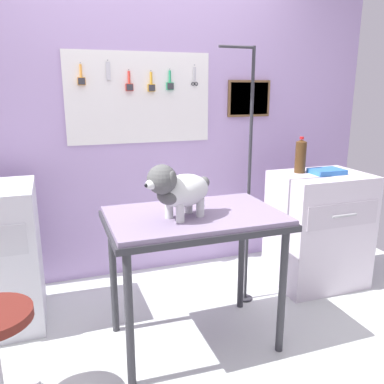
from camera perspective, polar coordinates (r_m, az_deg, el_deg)
ground at (r=2.52m, az=1.04°, el=-22.78°), size 4.40×4.00×0.04m
rear_wall_panel at (r=3.25m, az=-6.76°, el=8.25°), size 4.00×0.11×2.30m
grooming_table at (r=2.30m, az=0.35°, el=-5.05°), size 1.00×0.64×0.82m
grooming_arm at (r=2.78m, az=7.93°, el=0.22°), size 0.30×0.11×1.77m
dog at (r=2.13m, az=-2.02°, el=0.41°), size 0.42×0.30×0.31m
cabinet_right at (r=3.29m, az=17.52°, el=-5.06°), size 0.68×0.54×0.88m
soda_bottle at (r=3.15m, az=15.19°, el=4.96°), size 0.08×0.08×0.27m
supply_tray at (r=3.19m, az=18.64°, el=2.80°), size 0.24×0.18×0.04m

